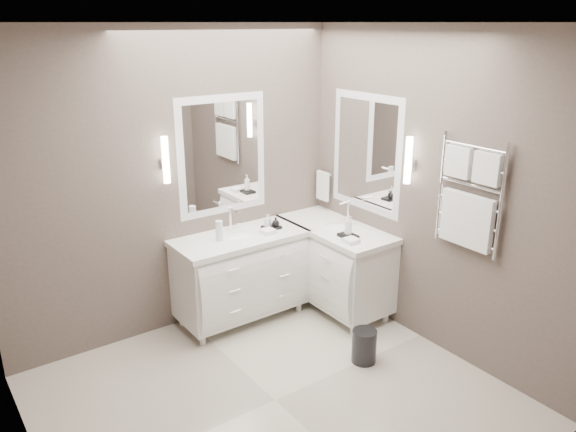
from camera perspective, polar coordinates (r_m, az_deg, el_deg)
floor at (r=4.46m, az=-1.33°, el=-18.26°), size 3.20×3.00×0.01m
ceiling at (r=3.55m, az=-1.68°, el=19.16°), size 3.20×3.00×0.01m
wall_back at (r=5.05m, az=-11.14°, el=3.21°), size 3.20×0.01×2.70m
wall_front at (r=2.80m, az=16.46°, el=-10.65°), size 3.20×0.01×2.70m
wall_left at (r=3.26m, az=-25.75°, el=-7.46°), size 0.01×3.00×2.70m
wall_right at (r=4.83m, az=14.47°, el=2.24°), size 0.01×3.00×2.70m
vanity_back at (r=5.31m, az=-4.84°, el=-5.65°), size 1.24×0.59×0.97m
vanity_right at (r=5.53m, az=4.73°, el=-4.59°), size 0.59×1.24×0.97m
mirror_back at (r=5.18m, az=-6.68°, el=6.13°), size 0.90×0.02×1.10m
mirror_right at (r=5.30m, az=7.93°, el=6.36°), size 0.02×0.90×1.10m
sconce_back at (r=4.87m, az=-12.32°, el=5.50°), size 0.06×0.06×0.40m
sconce_right at (r=4.85m, az=12.12°, el=5.46°), size 0.06×0.06×0.40m
towel_bar_corner at (r=5.78m, az=3.56°, el=3.14°), size 0.03×0.22×0.30m
towel_ladder at (r=4.54m, az=17.89°, el=1.41°), size 0.06×0.58×0.90m
waste_bin at (r=4.84m, az=7.74°, el=-12.95°), size 0.25×0.25×0.29m
amenity_tray_back at (r=5.32m, az=-1.70°, el=-1.15°), size 0.18×0.14×0.02m
amenity_tray_right at (r=5.13m, az=6.12°, el=-2.01°), size 0.13×0.17×0.03m
water_bottle at (r=5.03m, az=-6.99°, el=-1.50°), size 0.07×0.07×0.19m
soap_bottle_a at (r=5.29m, az=-2.10°, el=-0.43°), size 0.07×0.07×0.12m
soap_bottle_b at (r=5.29m, az=-1.26°, el=-0.60°), size 0.08×0.08×0.09m
soap_bottle_c at (r=5.09m, az=6.16°, el=-0.93°), size 0.07×0.07×0.18m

